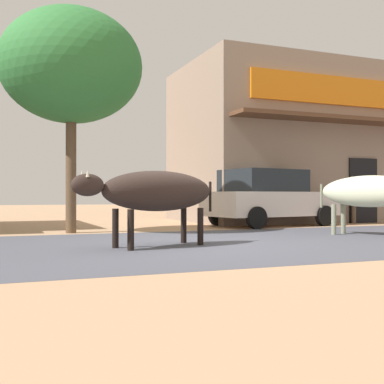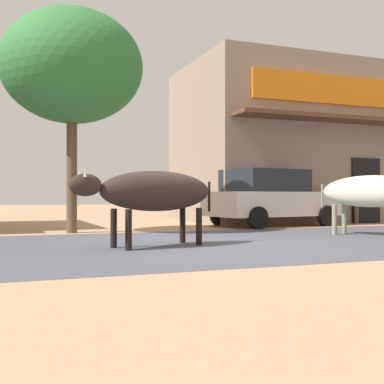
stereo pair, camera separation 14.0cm
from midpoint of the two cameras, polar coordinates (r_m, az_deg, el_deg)
name	(u,v)px [view 2 (the right image)]	position (r m, az deg, el deg)	size (l,w,h in m)	color
ground	(191,244)	(9.24, 0.34, -5.96)	(80.00, 80.00, 0.00)	tan
asphalt_road	(191,244)	(9.24, 0.34, -5.95)	(72.00, 6.22, 0.00)	#4B4C57
storefront_right_club	(301,146)	(18.80, 12.55, 5.16)	(8.48, 6.00, 5.41)	gray
roadside_tree	(72,67)	(12.64, -13.21, 13.68)	(3.39, 3.39, 5.33)	brown
parked_hatchback_car	(270,197)	(14.83, 9.16, -0.59)	(4.12, 2.48, 1.64)	beige
cow_near_brown	(155,192)	(8.75, -3.84, 0.03)	(2.80, 1.31, 1.33)	#2E221D
cow_far_dark	(373,192)	(11.63, 20.26, 0.01)	(1.49, 2.77, 1.34)	beige
pedestrian_by_shop	(354,196)	(16.80, 18.26, -0.44)	(0.34, 0.61, 1.51)	brown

